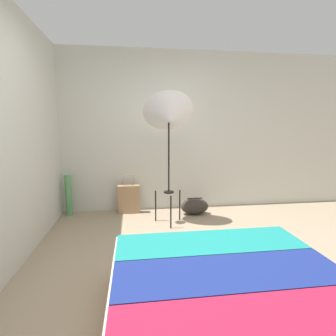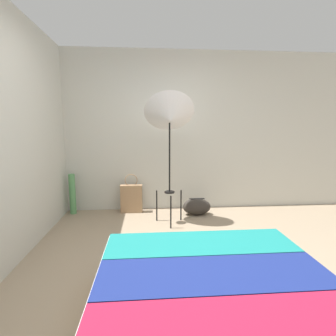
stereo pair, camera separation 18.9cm
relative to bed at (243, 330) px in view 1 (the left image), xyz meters
name	(u,v)px [view 1 (the left image)]	position (x,y,z in m)	size (l,w,h in m)	color
ground_plane	(192,287)	(-0.12, 0.76, -0.22)	(14.00, 14.00, 0.00)	gray
wall_back	(162,132)	(-0.12, 3.06, 1.08)	(8.00, 0.05, 2.60)	beige
wall_side_left	(25,134)	(-1.77, 1.76, 1.08)	(0.05, 8.00, 2.60)	beige
bed	(243,330)	(0.00, 0.00, 0.00)	(1.61, 2.01, 0.45)	brown
photo_umbrella	(169,117)	(-0.11, 2.33, 1.29)	(0.71, 0.63, 1.85)	black
tote_bag	(129,199)	(-0.69, 2.87, 0.02)	(0.35, 0.12, 0.63)	#9E7A56
duffel_bag	(195,206)	(0.35, 2.65, -0.09)	(0.44, 0.26, 0.27)	#332D28
paper_roll	(68,195)	(-1.62, 2.87, 0.10)	(0.10, 0.10, 0.64)	#56995B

